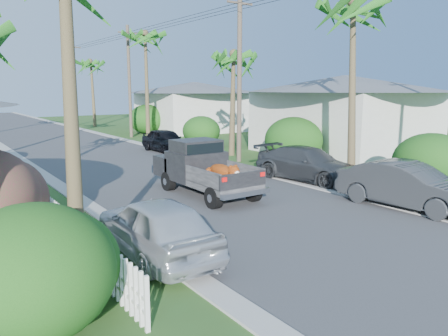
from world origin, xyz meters
TOP-DOWN VIEW (x-y plane):
  - ground at (0.00, 0.00)m, footprint 120.00×120.00m
  - road at (0.00, 25.00)m, footprint 8.00×100.00m
  - curb_left at (-4.30, 25.00)m, footprint 0.60×100.00m
  - curb_right at (4.30, 25.00)m, footprint 0.60×100.00m
  - pickup_truck at (-0.07, 7.91)m, footprint 1.98×5.12m
  - parked_car_rn at (4.50, 2.04)m, footprint 2.08×4.83m
  - parked_car_rm at (5.00, 7.16)m, footprint 2.66×5.24m
  - parked_car_rf at (3.97, 18.63)m, footprint 1.73×4.26m
  - parked_car_ln at (-4.39, 2.96)m, footprint 1.83×4.37m
  - palm_r_a at (6.30, 6.00)m, footprint 4.40×4.40m
  - palm_r_b at (6.60, 15.00)m, footprint 4.40×4.40m
  - palm_r_c at (6.20, 26.00)m, footprint 4.40×4.40m
  - palm_r_d at (6.50, 40.00)m, footprint 4.40×4.40m
  - shrub_l_a at (-7.50, 1.00)m, footprint 2.60×2.86m
  - shrub_r_a at (7.60, 3.00)m, footprint 2.80×3.08m
  - shrub_r_b at (7.80, 11.00)m, footprint 3.00×3.30m
  - shrub_r_c at (7.50, 20.00)m, footprint 2.60×2.86m
  - shrub_r_d at (8.00, 30.00)m, footprint 3.20×3.52m
  - picket_fence at (-6.00, 5.50)m, footprint 0.10×11.00m
  - house_right_near at (13.00, 12.00)m, footprint 8.00×9.00m
  - house_right_far at (13.00, 30.00)m, footprint 9.00×8.00m
  - utility_pole_b at (5.60, 13.00)m, footprint 1.60×0.26m
  - utility_pole_c at (5.60, 28.00)m, footprint 1.60×0.26m
  - utility_pole_d at (5.60, 43.00)m, footprint 1.60×0.26m

SIDE VIEW (x-z plane):
  - ground at x=0.00m, z-range 0.00..0.00m
  - road at x=0.00m, z-range 0.00..0.02m
  - curb_left at x=-4.30m, z-range 0.00..0.06m
  - curb_right at x=4.30m, z-range 0.00..0.06m
  - picket_fence at x=-6.00m, z-range 0.00..1.00m
  - parked_car_rf at x=3.97m, z-range 0.00..1.45m
  - parked_car_rm at x=5.00m, z-range 0.00..1.46m
  - parked_car_ln at x=-4.39m, z-range 0.00..1.48m
  - parked_car_rn at x=4.50m, z-range 0.00..1.55m
  - pickup_truck at x=-0.07m, z-range -0.02..2.04m
  - shrub_r_c at x=7.50m, z-range 0.00..2.10m
  - shrub_l_a at x=-7.50m, z-range 0.00..2.20m
  - shrub_r_a at x=7.60m, z-range 0.00..2.30m
  - shrub_r_b at x=7.80m, z-range 0.00..2.50m
  - shrub_r_d at x=8.00m, z-range 0.00..2.60m
  - house_right_far at x=13.00m, z-range -0.18..4.42m
  - house_right_near at x=13.00m, z-range -0.18..4.62m
  - utility_pole_b at x=5.60m, z-range 0.10..9.10m
  - utility_pole_c at x=5.60m, z-range 0.10..9.10m
  - utility_pole_d at x=5.60m, z-range 0.10..9.10m
  - palm_r_b at x=6.60m, z-range 2.35..9.55m
  - palm_r_d at x=6.50m, z-range 2.73..10.74m
  - palm_r_a at x=6.30m, z-range 3.07..11.78m
  - palm_r_c at x=6.20m, z-range 3.41..12.81m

